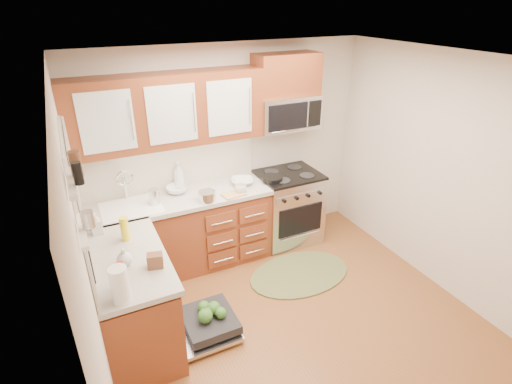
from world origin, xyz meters
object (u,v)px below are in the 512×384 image
bowl_b (177,189)px  microwave (286,112)px  upper_cabinets (168,110)px  paper_towel_roll (120,285)px  sink (133,218)px  cup (241,189)px  bowl_a (242,181)px  range (288,207)px  dishwasher (205,325)px  rug (300,274)px  stock_pot (207,196)px  skillet (272,178)px  cutting_board (234,195)px

bowl_b → microwave: bearing=-0.6°
upper_cabinets → paper_towel_roll: upper_cabinets is taller
sink → cup: cup is taller
upper_cabinets → bowl_a: size_ratio=7.92×
range → sink: bearing=-179.7°
dishwasher → rug: (1.29, 0.38, -0.09)m
dishwasher → rug: dishwasher is taller
upper_cabinets → cup: size_ratio=16.05×
rug → stock_pot: stock_pot is taller
microwave → bowl_b: (-1.39, 0.02, -0.74)m
dishwasher → rug: size_ratio=0.57×
sink → bowl_a: bearing=1.7°
bowl_b → cup: bearing=-25.8°
skillet → bowl_b: bearing=168.8°
bowl_b → upper_cabinets: bearing=148.4°
skillet → cutting_board: skillet is taller
range → microwave: size_ratio=1.25×
cup → sink: bearing=171.9°
upper_cabinets → dishwasher: size_ratio=2.93×
skillet → cup: (-0.46, -0.10, 0.00)m
dishwasher → range: bearing=36.3°
upper_cabinets → cup: upper_cabinets is taller
cutting_board → dishwasher: bearing=-127.5°
dishwasher → paper_towel_roll: 1.24m
sink → stock_pot: 0.83m
paper_towel_roll → microwave: bearing=35.0°
stock_pot → bowl_b: size_ratio=0.77×
cutting_board → bowl_a: (0.21, 0.24, 0.02)m
upper_cabinets → rug: 2.37m
sink → bowl_b: (0.54, 0.15, 0.16)m
range → bowl_a: bearing=177.5°
microwave → stock_pot: microwave is taller
dishwasher → cup: 1.52m
upper_cabinets → bowl_b: size_ratio=8.37×
microwave → cup: bearing=-157.9°
skillet → cup: 0.47m
sink → bowl_b: size_ratio=2.53×
range → microwave: 1.23m
microwave → sink: microwave is taller
stock_pot → bowl_a: (0.52, 0.24, -0.02)m
upper_cabinets → cup: 1.17m
bowl_b → cup: cup is taller
upper_cabinets → stock_pot: (0.26, -0.35, -0.89)m
upper_cabinets → paper_towel_roll: size_ratio=7.05×
sink → skillet: bearing=-2.6°
dishwasher → rug: bearing=16.4°
stock_pot → dishwasher: bearing=-113.0°
microwave → sink: size_ratio=1.23×
microwave → upper_cabinets: bearing=179.0°
cutting_board → cup: cup is taller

